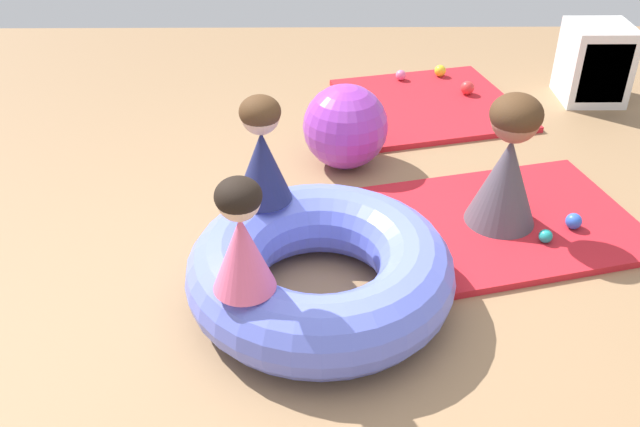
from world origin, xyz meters
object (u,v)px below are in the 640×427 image
Objects in this scene: play_ball_red at (467,88)px; adult_seated at (508,163)px; child_in_pink at (241,237)px; play_ball_yellow at (440,71)px; play_ball_blue at (574,221)px; storage_cube at (596,64)px; play_ball_teal at (546,236)px; play_ball_pink at (401,75)px; exercise_ball_large at (345,127)px; child_in_navy at (262,151)px; inflatable_cushion at (320,271)px.

adult_seated is at bearing -94.80° from play_ball_red.
child_in_pink reaches higher than play_ball_yellow.
play_ball_red is 1.17× the size of play_ball_blue.
adult_seated is 8.12× the size of play_ball_yellow.
adult_seated is 1.31× the size of storage_cube.
play_ball_teal is (0.19, -0.20, -0.32)m from adult_seated.
play_ball_pink is (-0.32, 1.98, -0.32)m from adult_seated.
exercise_ball_large is at bearing -120.91° from play_ball_yellow.
child_in_navy reaches higher than play_ball_yellow.
storage_cube is at bearing -0.90° from play_ball_red.
play_ball_blue is at bearing -33.40° from exercise_ball_large.
play_ball_yellow reaches higher than play_ball_pink.
play_ball_pink is at bearing -167.00° from play_ball_yellow.
exercise_ball_large is (-0.81, 0.71, -0.14)m from adult_seated.
play_ball_blue is 1.44m from exercise_ball_large.
play_ball_red is (0.14, 1.70, -0.31)m from adult_seated.
adult_seated is 9.22× the size of play_ball_pink.
child_in_navy is 2.48m from play_ball_pink.
storage_cube is (1.06, -0.37, 0.19)m from play_ball_yellow.
child_in_pink is at bearing -138.00° from adult_seated.
play_ball_teal is 0.14× the size of exercise_ball_large.
inflatable_cushion is 1.34m from exercise_ball_large.
exercise_ball_large reaches higher than play_ball_blue.
exercise_ball_large reaches higher than inflatable_cushion.
child_in_navy is at bearing -162.40° from adult_seated.
child_in_pink is at bearing -118.46° from play_ball_red.
play_ball_blue is 1.90m from storage_cube.
child_in_pink is 1.61m from adult_seated.
adult_seated is 1.09m from exercise_ball_large.
play_ball_blue is at bearing -111.10° from storage_cube.
play_ball_yellow is at bearing 112.57° from play_ball_red.
play_ball_blue is at bearing -82.46° from play_ball_red.
child_in_pink is at bearing 1.16° from child_in_navy.
child_in_navy reaches higher than child_in_pink.
child_in_navy is 1.02× the size of exercise_ball_large.
storage_cube reaches higher than play_ball_red.
storage_cube reaches higher than play_ball_yellow.
play_ball_pink is 0.14× the size of storage_cube.
play_ball_yellow reaches higher than play_ball_teal.
adult_seated reaches higher than play_ball_yellow.
play_ball_pink is 0.79× the size of play_ball_red.
play_ball_red is at bearing 179.10° from storage_cube.
child_in_navy is 6.67× the size of play_ball_pink.
play_ball_blue reaches higher than play_ball_pink.
adult_seated is 1.73m from play_ball_red.
play_ball_red is (0.47, -0.28, 0.01)m from play_ball_pink.
child_in_pink is 3.12m from play_ball_pink.
child_in_navy is (-0.27, 0.36, 0.44)m from inflatable_cushion.
play_ball_pink is at bearing 105.16° from adult_seated.
play_ball_yellow is 0.38m from play_ball_red.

